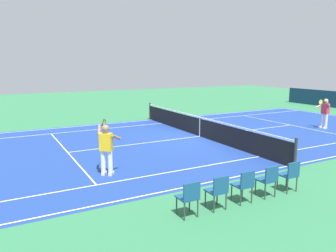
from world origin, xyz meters
TOP-DOWN VIEW (x-y plane):
  - ground_plane at (0.00, 0.00)m, footprint 60.00×60.00m
  - court_slab at (0.00, 0.00)m, footprint 24.20×11.40m
  - court_line_markings at (0.00, 0.00)m, footprint 23.85×11.05m
  - tennis_net at (0.00, 0.00)m, footprint 0.10×11.70m
  - tennis_player_near at (5.84, 3.39)m, footprint 0.75×1.17m
  - tennis_player_far at (-7.23, 1.55)m, footprint 1.10×0.78m
  - tennis_ball at (-1.22, 3.31)m, footprint 0.07×0.07m
  - spectator_chair_0 at (1.79, 7.15)m, footprint 0.44×0.44m
  - spectator_chair_1 at (2.61, 7.15)m, footprint 0.44×0.44m
  - spectator_chair_2 at (3.43, 7.15)m, footprint 0.44×0.44m
  - spectator_chair_3 at (4.26, 7.15)m, footprint 0.44×0.44m
  - spectator_chair_4 at (5.08, 7.15)m, footprint 0.44×0.44m

SIDE VIEW (x-z plane):
  - ground_plane at x=0.00m, z-range 0.00..0.00m
  - court_slab at x=0.00m, z-range 0.00..0.00m
  - court_line_markings at x=0.00m, z-range 0.00..0.01m
  - tennis_ball at x=-1.22m, z-range 0.00..0.07m
  - tennis_net at x=0.00m, z-range -0.05..1.03m
  - spectator_chair_0 at x=1.79m, z-range 0.08..0.96m
  - spectator_chair_1 at x=2.61m, z-range 0.08..0.96m
  - spectator_chair_2 at x=3.43m, z-range 0.08..0.96m
  - spectator_chair_3 at x=4.26m, z-range 0.08..0.96m
  - spectator_chair_4 at x=5.08m, z-range 0.08..0.96m
  - tennis_player_far at x=-7.23m, z-range 0.08..1.78m
  - tennis_player_near at x=5.84m, z-range 0.08..1.78m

